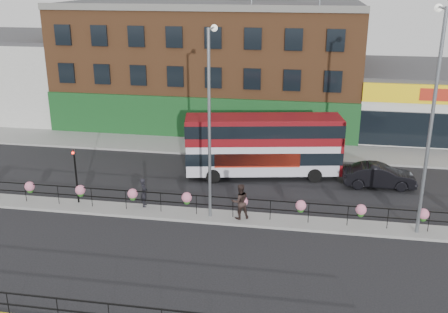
% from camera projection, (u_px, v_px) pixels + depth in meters
% --- Properties ---
extents(ground, '(120.00, 120.00, 0.00)m').
position_uv_depth(ground, '(215.00, 218.00, 28.36)').
color(ground, black).
rests_on(ground, ground).
extents(north_pavement, '(60.00, 4.00, 0.15)m').
position_uv_depth(north_pavement, '(244.00, 148.00, 39.50)').
color(north_pavement, gray).
rests_on(north_pavement, ground).
extents(median, '(60.00, 1.60, 0.15)m').
position_uv_depth(median, '(215.00, 217.00, 28.34)').
color(median, gray).
rests_on(median, ground).
extents(brick_building, '(25.00, 12.21, 10.30)m').
position_uv_depth(brick_building, '(212.00, 63.00, 45.89)').
color(brick_building, brown).
rests_on(brick_building, ground).
extents(supermarket, '(15.00, 12.25, 5.30)m').
position_uv_depth(supermarket, '(448.00, 100.00, 43.45)').
color(supermarket, silver).
rests_on(supermarket, ground).
extents(warehouse_west, '(15.50, 12.00, 7.30)m').
position_uv_depth(warehouse_west, '(3.00, 73.00, 49.65)').
color(warehouse_west, '#BABAB4').
rests_on(warehouse_west, ground).
extents(median_railing, '(30.04, 0.56, 1.23)m').
position_uv_depth(median_railing, '(215.00, 200.00, 28.02)').
color(median_railing, black).
rests_on(median_railing, median).
extents(south_railing, '(20.04, 0.05, 1.12)m').
position_uv_depth(south_railing, '(108.00, 310.00, 18.96)').
color(south_railing, black).
rests_on(south_railing, south_pavement).
extents(double_decker_bus, '(10.18, 4.15, 4.01)m').
position_uv_depth(double_decker_bus, '(264.00, 140.00, 33.44)').
color(double_decker_bus, silver).
rests_on(double_decker_bus, ground).
extents(car, '(1.91, 4.50, 1.44)m').
position_uv_depth(car, '(379.00, 176.00, 32.33)').
color(car, black).
rests_on(car, ground).
extents(pedestrian_a, '(0.78, 0.67, 1.66)m').
position_uv_depth(pedestrian_a, '(144.00, 192.00, 29.21)').
color(pedestrian_a, black).
rests_on(pedestrian_a, median).
extents(pedestrian_b, '(1.54, 1.50, 1.95)m').
position_uv_depth(pedestrian_b, '(240.00, 201.00, 27.69)').
color(pedestrian_b, black).
rests_on(pedestrian_b, median).
extents(lamp_column_west, '(0.36, 1.75, 9.95)m').
position_uv_depth(lamp_column_west, '(210.00, 108.00, 26.57)').
color(lamp_column_west, slate).
rests_on(lamp_column_west, median).
extents(lamp_column_east, '(0.40, 1.94, 11.04)m').
position_uv_depth(lamp_column_east, '(432.00, 104.00, 24.60)').
color(lamp_column_east, slate).
rests_on(lamp_column_east, median).
extents(traffic_light_median, '(0.15, 0.28, 3.65)m').
position_uv_depth(traffic_light_median, '(75.00, 164.00, 29.20)').
color(traffic_light_median, black).
rests_on(traffic_light_median, median).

